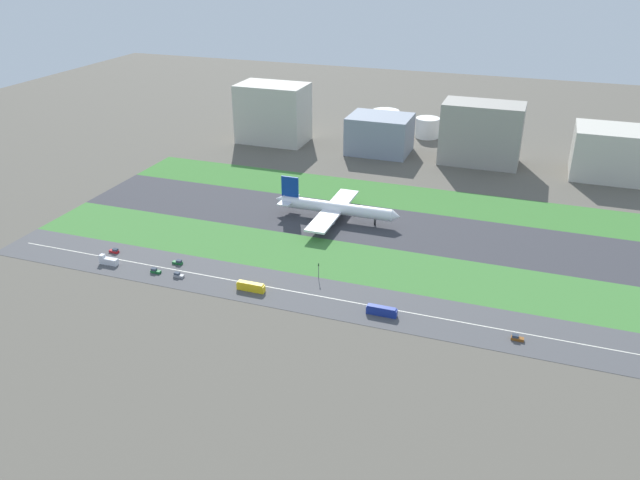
{
  "coord_description": "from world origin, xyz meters",
  "views": [
    {
      "loc": [
        81.13,
        -272.75,
        126.89
      ],
      "look_at": [
        -2.64,
        -36.5,
        6.0
      ],
      "focal_mm": 35.15,
      "sensor_mm": 36.0,
      "label": 1
    }
  ],
  "objects_px": {
    "car_3": "(178,262)",
    "car_4": "(114,251)",
    "truck_0": "(108,261)",
    "cargo_warehouse": "(609,153)",
    "bus_1": "(251,287)",
    "car_2": "(155,271)",
    "car_0": "(178,275)",
    "office_tower": "(481,133)",
    "car_1": "(517,338)",
    "bus_0": "(382,311)",
    "fuel_tank_west": "(385,122)",
    "airliner": "(334,208)",
    "traffic_light": "(319,270)",
    "hangar_building": "(380,134)",
    "terminal_building": "(273,113)",
    "fuel_tank_centre": "(427,128)"
  },
  "relations": [
    {
      "from": "truck_0",
      "to": "cargo_warehouse",
      "type": "bearing_deg",
      "value": -137.25
    },
    {
      "from": "car_0",
      "to": "office_tower",
      "type": "xyz_separation_m",
      "value": [
        99.75,
        192.0,
        17.91
      ]
    },
    {
      "from": "bus_1",
      "to": "car_4",
      "type": "distance_m",
      "value": 72.65
    },
    {
      "from": "car_0",
      "to": "car_2",
      "type": "relative_size",
      "value": 1.0
    },
    {
      "from": "truck_0",
      "to": "car_2",
      "type": "relative_size",
      "value": 1.91
    },
    {
      "from": "traffic_light",
      "to": "office_tower",
      "type": "relative_size",
      "value": 0.15
    },
    {
      "from": "bus_0",
      "to": "terminal_building",
      "type": "distance_m",
      "value": 230.61
    },
    {
      "from": "car_4",
      "to": "office_tower",
      "type": "distance_m",
      "value": 229.42
    },
    {
      "from": "car_1",
      "to": "traffic_light",
      "type": "bearing_deg",
      "value": -12.66
    },
    {
      "from": "car_2",
      "to": "car_0",
      "type": "bearing_deg",
      "value": -180.0
    },
    {
      "from": "fuel_tank_west",
      "to": "car_3",
      "type": "bearing_deg",
      "value": -98.61
    },
    {
      "from": "car_3",
      "to": "fuel_tank_centre",
      "type": "xyz_separation_m",
      "value": [
        64.97,
        227.0,
        5.96
      ]
    },
    {
      "from": "traffic_light",
      "to": "hangar_building",
      "type": "distance_m",
      "value": 175.31
    },
    {
      "from": "bus_0",
      "to": "terminal_building",
      "type": "relative_size",
      "value": 0.25
    },
    {
      "from": "car_1",
      "to": "cargo_warehouse",
      "type": "bearing_deg",
      "value": -101.1
    },
    {
      "from": "airliner",
      "to": "bus_1",
      "type": "bearing_deg",
      "value": -96.53
    },
    {
      "from": "fuel_tank_centre",
      "to": "terminal_building",
      "type": "bearing_deg",
      "value": -155.41
    },
    {
      "from": "bus_0",
      "to": "cargo_warehouse",
      "type": "relative_size",
      "value": 0.29
    },
    {
      "from": "car_3",
      "to": "car_4",
      "type": "bearing_deg",
      "value": 180.0
    },
    {
      "from": "car_0",
      "to": "bus_0",
      "type": "distance_m",
      "value": 86.88
    },
    {
      "from": "cargo_warehouse",
      "to": "fuel_tank_centre",
      "type": "bearing_deg",
      "value": 158.55
    },
    {
      "from": "car_0",
      "to": "office_tower",
      "type": "height_order",
      "value": "office_tower"
    },
    {
      "from": "airliner",
      "to": "traffic_light",
      "type": "relative_size",
      "value": 9.03
    },
    {
      "from": "car_4",
      "to": "car_3",
      "type": "bearing_deg",
      "value": 0.0
    },
    {
      "from": "car_2",
      "to": "fuel_tank_west",
      "type": "distance_m",
      "value": 240.33
    },
    {
      "from": "bus_0",
      "to": "car_4",
      "type": "height_order",
      "value": "bus_0"
    },
    {
      "from": "car_2",
      "to": "fuel_tank_west",
      "type": "height_order",
      "value": "fuel_tank_west"
    },
    {
      "from": "car_3",
      "to": "traffic_light",
      "type": "height_order",
      "value": "traffic_light"
    },
    {
      "from": "bus_1",
      "to": "car_2",
      "type": "xyz_separation_m",
      "value": [
        -44.27,
        0.0,
        -0.9
      ]
    },
    {
      "from": "airliner",
      "to": "bus_1",
      "type": "xyz_separation_m",
      "value": [
        -8.92,
        -78.0,
        -4.41
      ]
    },
    {
      "from": "bus_0",
      "to": "fuel_tank_west",
      "type": "xyz_separation_m",
      "value": [
        -58.75,
        237.0,
        6.46
      ]
    },
    {
      "from": "bus_0",
      "to": "car_1",
      "type": "xyz_separation_m",
      "value": [
        48.71,
        0.0,
        -0.9
      ]
    },
    {
      "from": "traffic_light",
      "to": "office_tower",
      "type": "xyz_separation_m",
      "value": [
        44.31,
        174.01,
        14.54
      ]
    },
    {
      "from": "terminal_building",
      "to": "hangar_building",
      "type": "bearing_deg",
      "value": 0.0
    },
    {
      "from": "terminal_building",
      "to": "fuel_tank_west",
      "type": "height_order",
      "value": "terminal_building"
    },
    {
      "from": "bus_0",
      "to": "car_2",
      "type": "bearing_deg",
      "value": 0.0
    },
    {
      "from": "bus_1",
      "to": "cargo_warehouse",
      "type": "relative_size",
      "value": 0.29
    },
    {
      "from": "airliner",
      "to": "bus_0",
      "type": "xyz_separation_m",
      "value": [
        44.76,
        -78.0,
        -4.41
      ]
    },
    {
      "from": "car_2",
      "to": "terminal_building",
      "type": "height_order",
      "value": "terminal_building"
    },
    {
      "from": "bus_0",
      "to": "office_tower",
      "type": "xyz_separation_m",
      "value": [
        12.88,
        192.0,
        17.02
      ]
    },
    {
      "from": "car_3",
      "to": "car_1",
      "type": "distance_m",
      "value": 142.17
    },
    {
      "from": "terminal_building",
      "to": "fuel_tank_centre",
      "type": "height_order",
      "value": "terminal_building"
    },
    {
      "from": "hangar_building",
      "to": "car_4",
      "type": "bearing_deg",
      "value": -112.22
    },
    {
      "from": "terminal_building",
      "to": "truck_0",
      "type": "bearing_deg",
      "value": -88.47
    },
    {
      "from": "traffic_light",
      "to": "terminal_building",
      "type": "xyz_separation_m",
      "value": [
        -95.07,
        174.01,
        15.35
      ]
    },
    {
      "from": "car_1",
      "to": "truck_0",
      "type": "bearing_deg",
      "value": 0.0
    },
    {
      "from": "hangar_building",
      "to": "office_tower",
      "type": "xyz_separation_m",
      "value": [
        64.16,
        0.0,
        6.69
      ]
    },
    {
      "from": "truck_0",
      "to": "car_1",
      "type": "bearing_deg",
      "value": -180.0
    },
    {
      "from": "cargo_warehouse",
      "to": "car_0",
      "type": "bearing_deg",
      "value": -132.06
    },
    {
      "from": "car_1",
      "to": "office_tower",
      "type": "xyz_separation_m",
      "value": [
        -35.83,
        192.0,
        17.91
      ]
    }
  ]
}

